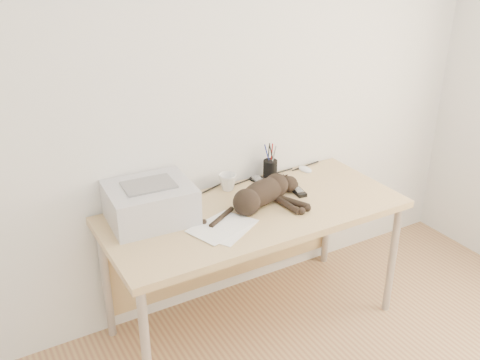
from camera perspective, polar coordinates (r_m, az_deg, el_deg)
wall_back at (r=2.90m, az=-2.00°, el=9.64°), size 3.50×0.00×3.50m
desk at (r=2.95m, az=0.70°, el=-4.71°), size 1.60×0.70×0.74m
printer at (r=2.72m, az=-9.57°, el=-2.36°), size 0.44×0.38×0.20m
papers at (r=2.64m, az=-1.77°, el=-5.09°), size 0.38×0.33×0.01m
cat at (r=2.82m, az=2.27°, el=-1.63°), size 0.64×0.32×0.15m
mug at (r=3.01m, az=-1.31°, el=-0.22°), size 0.14×0.14×0.09m
pen_cup at (r=3.15m, az=3.24°, el=1.19°), size 0.08×0.08×0.21m
remote_grey at (r=3.09m, az=2.20°, el=-0.25°), size 0.07×0.18×0.02m
remote_black at (r=3.02m, az=6.00°, el=-1.01°), size 0.07×0.18×0.02m
mouse at (r=3.29m, az=6.97°, el=1.32°), size 0.07×0.11×0.03m
cable_tangle at (r=3.06m, az=-1.41°, el=-0.64°), size 1.36×0.09×0.01m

